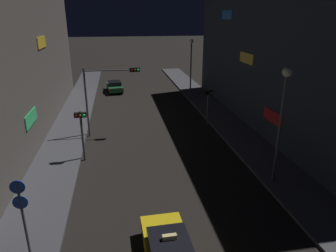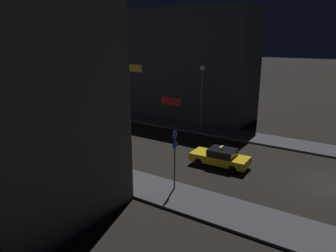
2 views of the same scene
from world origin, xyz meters
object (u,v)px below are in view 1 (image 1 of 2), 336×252
at_px(taxi, 169,252).
at_px(street_lamp_far_block, 191,59).
at_px(traffic_light_overhead, 106,87).
at_px(sign_pole_left, 23,217).
at_px(street_lamp_near_block, 283,105).
at_px(traffic_light_right_kerb, 208,100).
at_px(traffic_light_left_kerb, 81,126).
at_px(far_car, 115,86).

xyz_separation_m(taxi, street_lamp_far_block, (7.02, 25.80, 3.95)).
xyz_separation_m(traffic_light_overhead, sign_pole_left, (-2.80, -14.27, -1.60)).
bearing_deg(street_lamp_near_block, traffic_light_overhead, 135.70).
xyz_separation_m(traffic_light_right_kerb, street_lamp_near_block, (0.91, -10.79, 2.55)).
distance_m(taxi, street_lamp_near_block, 10.00).
bearing_deg(taxi, sign_pole_left, 171.85).
height_order(traffic_light_left_kerb, traffic_light_right_kerb, traffic_light_left_kerb).
bearing_deg(traffic_light_left_kerb, street_lamp_far_block, 53.83).
height_order(traffic_light_overhead, street_lamp_far_block, street_lamp_far_block).
height_order(far_car, traffic_light_overhead, traffic_light_overhead).
xyz_separation_m(traffic_light_overhead, traffic_light_right_kerb, (8.93, 1.18, -1.73)).
bearing_deg(street_lamp_near_block, traffic_light_left_kerb, 156.39).
bearing_deg(traffic_light_overhead, sign_pole_left, -101.11).
distance_m(traffic_light_overhead, street_lamp_far_block, 14.42).
height_order(taxi, traffic_light_left_kerb, traffic_light_left_kerb).
distance_m(traffic_light_left_kerb, sign_pole_left, 9.75).
height_order(traffic_light_overhead, street_lamp_near_block, street_lamp_near_block).
xyz_separation_m(far_car, sign_pole_left, (-3.31, -29.91, 1.77)).
height_order(sign_pole_left, street_lamp_far_block, street_lamp_far_block).
relative_size(street_lamp_near_block, street_lamp_far_block, 1.00).
bearing_deg(street_lamp_near_block, street_lamp_far_block, 90.72).
distance_m(traffic_light_left_kerb, street_lamp_near_block, 12.75).
bearing_deg(street_lamp_far_block, street_lamp_near_block, -89.28).
bearing_deg(street_lamp_far_block, taxi, -105.22).
distance_m(sign_pole_left, street_lamp_far_block, 28.02).
bearing_deg(traffic_light_left_kerb, street_lamp_near_block, -23.61).
height_order(traffic_light_right_kerb, street_lamp_far_block, street_lamp_far_block).
bearing_deg(traffic_light_right_kerb, sign_pole_left, -127.21).
relative_size(taxi, traffic_light_right_kerb, 1.38).
distance_m(taxi, far_car, 30.75).
xyz_separation_m(taxi, traffic_light_right_kerb, (6.36, 16.23, 1.64)).
bearing_deg(taxi, traffic_light_overhead, 99.69).
relative_size(traffic_light_overhead, traffic_light_right_kerb, 1.74).
xyz_separation_m(traffic_light_left_kerb, sign_pole_left, (-1.17, -9.68, -0.07)).
height_order(traffic_light_overhead, traffic_light_left_kerb, traffic_light_overhead).
bearing_deg(street_lamp_near_block, sign_pole_left, -159.75).
xyz_separation_m(sign_pole_left, street_lamp_near_block, (12.65, 4.67, 2.42)).
distance_m(far_car, traffic_light_right_kerb, 16.81).
distance_m(far_car, sign_pole_left, 30.14).
relative_size(taxi, street_lamp_near_block, 0.66).
xyz_separation_m(far_car, street_lamp_near_block, (9.34, -25.24, 4.19)).
distance_m(far_car, street_lamp_near_block, 27.24).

